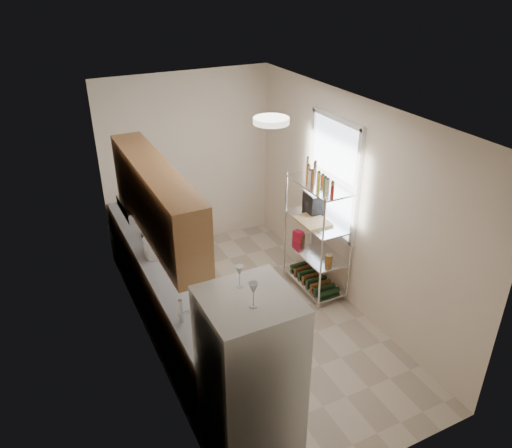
{
  "coord_description": "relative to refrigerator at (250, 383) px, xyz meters",
  "views": [
    {
      "loc": [
        -2.15,
        -4.3,
        3.88
      ],
      "look_at": [
        0.12,
        0.25,
        1.19
      ],
      "focal_mm": 35.0,
      "sensor_mm": 36.0,
      "label": 1
    }
  ],
  "objects": [
    {
      "name": "bakers_rack",
      "position": [
        1.88,
        1.92,
        0.26
      ],
      "size": [
        0.45,
        0.9,
        1.73
      ],
      "color": "silver",
      "rests_on": "ground"
    },
    {
      "name": "window",
      "position": [
        2.1,
        1.97,
        0.7
      ],
      "size": [
        0.06,
        1.0,
        1.46
      ],
      "primitive_type": "cube",
      "color": "white",
      "rests_on": "room"
    },
    {
      "name": "upper_cabinets",
      "position": [
        -0.18,
        1.72,
        0.96
      ],
      "size": [
        0.33,
        2.2,
        0.72
      ],
      "primitive_type": "cube",
      "color": "#B07C4B",
      "rests_on": "room"
    },
    {
      "name": "refrigerator",
      "position": [
        0.0,
        0.0,
        0.0
      ],
      "size": [
        0.7,
        0.7,
        1.7
      ],
      "primitive_type": "cube",
      "color": "silver",
      "rests_on": "ground"
    },
    {
      "name": "cutting_board",
      "position": [
        1.79,
        1.91,
        0.18
      ],
      "size": [
        0.34,
        0.44,
        0.03
      ],
      "primitive_type": "cube",
      "rotation": [
        0.0,
        0.0,
        0.0
      ],
      "color": "tan",
      "rests_on": "bakers_rack"
    },
    {
      "name": "frying_pan_large",
      "position": [
        -0.07,
        2.28,
        0.07
      ],
      "size": [
        0.26,
        0.26,
        0.04
      ],
      "primitive_type": "cylinder",
      "rotation": [
        0.0,
        0.0,
        -0.02
      ],
      "color": "black",
      "rests_on": "counter_run"
    },
    {
      "name": "range_hood",
      "position": [
        -0.13,
        2.52,
        0.54
      ],
      "size": [
        0.5,
        0.6,
        0.12
      ],
      "primitive_type": "cube",
      "color": "#B7BABC",
      "rests_on": "room"
    },
    {
      "name": "frying_pan_small",
      "position": [
        -0.07,
        2.69,
        0.07
      ],
      "size": [
        0.22,
        0.22,
        0.04
      ],
      "primitive_type": "cylinder",
      "rotation": [
        0.0,
        0.0,
        0.04
      ],
      "color": "black",
      "rests_on": "counter_run"
    },
    {
      "name": "counter_run",
      "position": [
        -0.05,
        2.06,
        -0.39
      ],
      "size": [
        0.63,
        3.51,
        0.9
      ],
      "color": "#B07C4B",
      "rests_on": "ground"
    },
    {
      "name": "storage_bag",
      "position": [
        1.8,
        2.25,
        -0.21
      ],
      "size": [
        0.13,
        0.15,
        0.15
      ],
      "primitive_type": "cube",
      "rotation": [
        0.0,
        0.0,
        0.27
      ],
      "color": "#B3162D",
      "rests_on": "bakers_rack"
    },
    {
      "name": "wine_glass_b",
      "position": [
        -0.01,
        -0.1,
        0.95
      ],
      "size": [
        0.07,
        0.07,
        0.2
      ],
      "primitive_type": null,
      "color": "silver",
      "rests_on": "refrigerator"
    },
    {
      "name": "wine_glass_a",
      "position": [
        0.0,
        0.17,
        0.94
      ],
      "size": [
        0.07,
        0.07,
        0.18
      ],
      "primitive_type": null,
      "color": "silver",
      "rests_on": "refrigerator"
    },
    {
      "name": "room",
      "position": [
        0.87,
        1.62,
        0.45
      ],
      "size": [
        2.52,
        4.42,
        2.62
      ],
      "color": "#C4B49F",
      "rests_on": "ground"
    },
    {
      "name": "rice_cooker",
      "position": [
        -0.12,
        2.2,
        0.16
      ],
      "size": [
        0.28,
        0.28,
        0.23
      ],
      "primitive_type": "cylinder",
      "color": "white",
      "rests_on": "counter_run"
    },
    {
      "name": "ceiling_dome",
      "position": [
        0.87,
        1.32,
        1.72
      ],
      "size": [
        0.34,
        0.34,
        0.05
      ],
      "primitive_type": "cylinder",
      "color": "white",
      "rests_on": "room"
    },
    {
      "name": "espresso_machine",
      "position": [
        1.92,
        2.12,
        0.31
      ],
      "size": [
        0.18,
        0.27,
        0.3
      ],
      "primitive_type": "cube",
      "rotation": [
        0.0,
        0.0,
        -0.04
      ],
      "color": "black",
      "rests_on": "bakers_rack"
    }
  ]
}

